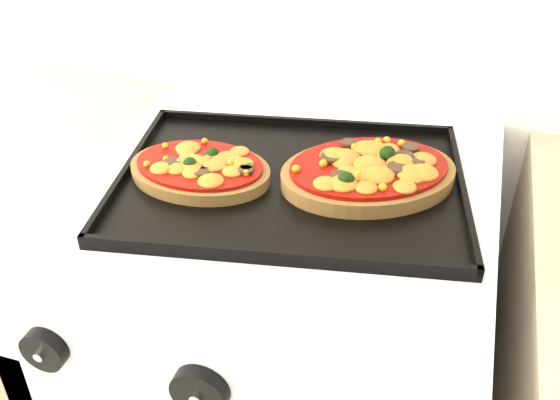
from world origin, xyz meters
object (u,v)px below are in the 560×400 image
(baking_tray, at_px, (291,180))
(pizza_right, at_px, (368,171))
(stove, at_px, (282,392))
(pizza_left, at_px, (200,168))

(baking_tray, distance_m, pizza_right, 0.11)
(baking_tray, bearing_deg, stove, 151.00)
(pizza_left, relative_size, pizza_right, 0.82)
(stove, distance_m, pizza_left, 0.49)
(stove, relative_size, pizza_right, 3.68)
(stove, distance_m, pizza_right, 0.50)
(stove, height_order, baking_tray, baking_tray)
(pizza_left, bearing_deg, stove, 16.31)
(stove, bearing_deg, pizza_right, 12.25)
(baking_tray, bearing_deg, pizza_left, -177.76)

